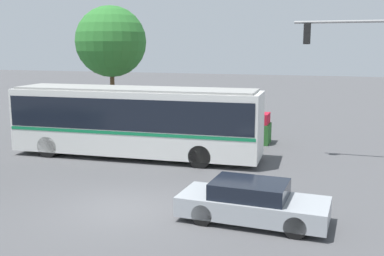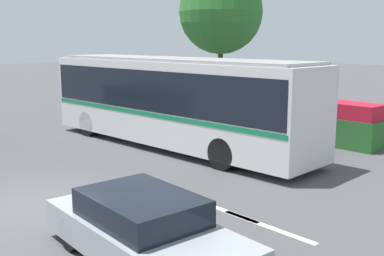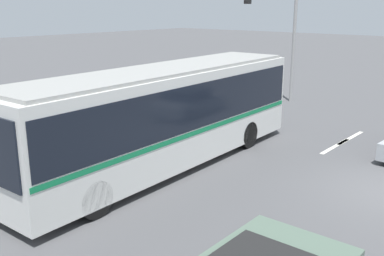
# 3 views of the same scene
# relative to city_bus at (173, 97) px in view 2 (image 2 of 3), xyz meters

# --- Properties ---
(ground_plane) EXTENTS (140.00, 140.00, 0.00)m
(ground_plane) POSITION_rel_city_bus_xyz_m (2.54, -6.50, -1.86)
(ground_plane) COLOR #4C4C4F
(city_bus) EXTENTS (11.81, 2.99, 3.27)m
(city_bus) POSITION_rel_city_bus_xyz_m (0.00, 0.00, 0.00)
(city_bus) COLOR silver
(city_bus) RESTS_ON ground
(sedan_foreground) EXTENTS (4.47, 2.00, 1.23)m
(sedan_foreground) POSITION_rel_city_bus_xyz_m (6.65, -6.31, -1.27)
(sedan_foreground) COLOR #9EA3A8
(sedan_foreground) RESTS_ON ground
(flowering_hedge) EXTENTS (7.54, 1.28, 1.63)m
(flowering_hedge) POSITION_rel_city_bus_xyz_m (1.84, 4.84, -1.06)
(flowering_hedge) COLOR #286028
(flowering_hedge) RESTS_ON ground
(street_tree_left) EXTENTS (4.58, 4.58, 7.73)m
(street_tree_left) POSITION_rel_city_bus_xyz_m (-5.23, 7.93, 3.56)
(street_tree_left) COLOR brown
(street_tree_left) RESTS_ON ground
(lane_stripe_near) EXTENTS (2.40, 0.16, 0.01)m
(lane_stripe_near) POSITION_rel_city_bus_xyz_m (7.15, -3.45, -1.85)
(lane_stripe_near) COLOR silver
(lane_stripe_near) RESTS_ON ground
(lane_stripe_mid) EXTENTS (2.40, 0.16, 0.01)m
(lane_stripe_mid) POSITION_rel_city_bus_xyz_m (5.70, -3.43, -1.85)
(lane_stripe_mid) COLOR silver
(lane_stripe_mid) RESTS_ON ground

